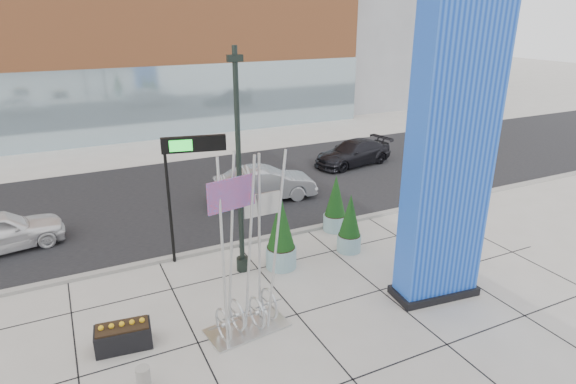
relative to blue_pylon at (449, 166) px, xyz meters
name	(u,v)px	position (x,y,z in m)	size (l,w,h in m)	color
ground	(253,305)	(-5.40, 1.90, -4.25)	(160.00, 160.00, 0.00)	#9E9991
street_asphalt	(175,198)	(-5.40, 11.90, -4.24)	(80.00, 12.00, 0.02)	black
curb_edge	(213,249)	(-5.40, 5.90, -4.19)	(80.00, 0.30, 0.12)	gray
tower_podium	(127,54)	(-4.40, 28.90, 1.25)	(34.00, 10.00, 11.00)	#AB5D31
tower_glass_front	(144,104)	(-4.40, 24.10, -1.75)	(34.00, 0.60, 5.00)	#8CA5B2
building_grey_parking	(369,6)	(20.60, 33.90, 4.75)	(20.00, 18.00, 18.00)	slate
blue_pylon	(449,166)	(0.00, 0.00, 0.00)	(2.75, 1.46, 8.80)	#0C39C1
lamp_post	(240,187)	(-4.90, 4.06, -1.19)	(0.48, 0.41, 7.48)	black
public_art_sculpture	(247,287)	(-5.95, 0.89, -2.90)	(2.39, 1.40, 5.16)	silver
concrete_bollard	(144,379)	(-9.01, -0.25, -3.93)	(0.34, 0.34, 0.65)	gray
overhead_street_sign	(188,154)	(-6.10, 5.70, -0.36)	(2.13, 0.61, 4.54)	black
round_planter_east	(350,224)	(-0.80, 3.70, -3.19)	(0.90, 0.90, 2.25)	#86AEB4
round_planter_mid	(335,205)	(-0.32, 5.50, -3.14)	(0.94, 0.94, 2.35)	#86AEB4
round_planter_west	(281,234)	(-3.60, 3.70, -2.99)	(1.07, 1.07, 2.67)	#86AEB4
box_planter_north	(123,335)	(-9.20, 1.60, -3.89)	(1.51, 0.88, 0.79)	black
car_silver_mid	(265,184)	(-1.51, 9.89, -3.47)	(1.65, 4.74, 1.56)	#96989D
car_dark_east	(353,153)	(5.30, 12.76, -3.54)	(1.98, 4.87, 1.41)	black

